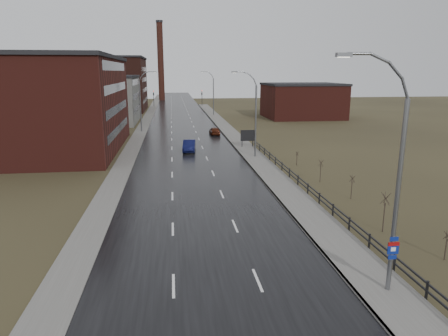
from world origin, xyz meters
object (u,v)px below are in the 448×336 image
object	(u,v)px
streetlight_main	(393,181)
car_far	(215,131)
car_near	(189,146)
billboard	(248,136)

from	to	relation	value
streetlight_main	car_far	distance (m)	54.62
streetlight_main	car_near	distance (m)	40.55
streetlight_main	car_near	xyz separation A→B (m)	(-8.26, 39.35, -5.25)
billboard	car_near	bearing A→B (deg)	-168.51
streetlight_main	billboard	size ratio (longest dim) A/B	4.45
billboard	car_near	world-z (taller)	billboard
streetlight_main	car_far	bearing A→B (deg)	93.13
billboard	car_far	bearing A→B (deg)	105.34
car_near	car_far	xyz separation A→B (m)	(5.28, 14.93, -0.10)
car_near	car_far	world-z (taller)	car_near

